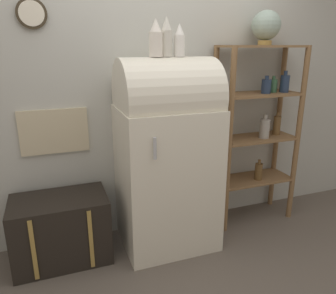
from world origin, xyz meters
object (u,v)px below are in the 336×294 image
refrigerator (167,153)px  vase_right (179,41)px  vase_center (166,38)px  globe (266,26)px  vase_left (156,39)px  suitcase_trunk (61,229)px

refrigerator → vase_right: vase_right is taller
vase_center → globe: bearing=8.5°
refrigerator → vase_left: bearing=-175.8°
refrigerator → globe: 1.43m
vase_left → globe: bearing=8.7°
vase_center → vase_right: bearing=-8.2°
suitcase_trunk → vase_right: bearing=-3.0°
globe → vase_left: 1.10m
refrigerator → globe: bearing=9.1°
vase_left → vase_center: size_ratio=0.93×
globe → vase_center: bearing=-171.5°
refrigerator → globe: (0.99, 0.16, 1.02)m
globe → vase_right: 0.91m
vase_left → suitcase_trunk: bearing=176.0°
refrigerator → vase_left: (-0.09, -0.01, 0.90)m
suitcase_trunk → vase_left: (0.80, -0.06, 1.46)m
suitcase_trunk → globe: 2.45m
refrigerator → vase_right: bearing=-2.0°
vase_right → refrigerator: bearing=178.0°
globe → vase_right: size_ratio=1.21×
globe → vase_center: 1.00m
vase_left → vase_right: (0.19, 0.00, -0.01)m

